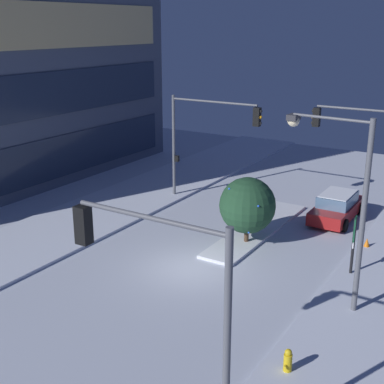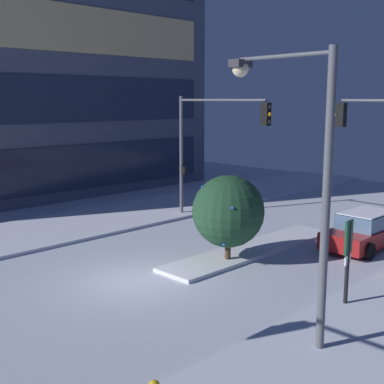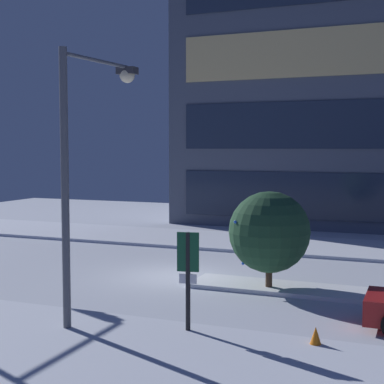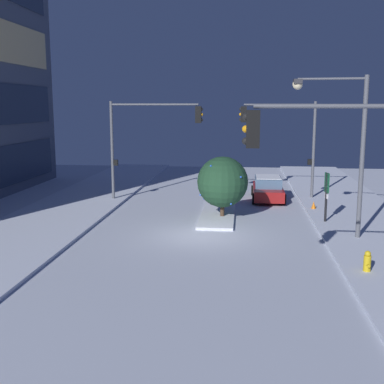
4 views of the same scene
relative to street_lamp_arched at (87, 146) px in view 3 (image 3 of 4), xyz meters
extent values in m
plane|color=silver|center=(-0.13, 6.07, -4.73)|extent=(52.00, 52.00, 0.00)
cube|color=silver|center=(-0.13, -1.97, -4.66)|extent=(52.00, 5.20, 0.14)
cube|color=silver|center=(-0.13, 14.11, -4.66)|extent=(52.00, 5.20, 0.14)
cube|color=silver|center=(5.42, 5.53, -4.66)|extent=(9.00, 1.80, 0.14)
cube|color=#4C5466|center=(5.40, 25.61, 7.27)|extent=(23.78, 11.87, 24.01)
cube|color=#232D42|center=(5.40, 19.63, -2.73)|extent=(21.40, 0.10, 2.67)
cube|color=#232D42|center=(5.40, 19.63, 1.27)|extent=(21.40, 0.10, 2.67)
cube|color=#E5C67F|center=(5.40, 19.63, 5.27)|extent=(21.40, 0.10, 2.67)
cylinder|color=#565960|center=(-0.08, -0.90, -1.15)|extent=(0.20, 0.20, 7.17)
cylinder|color=#565960|center=(0.05, 0.52, 2.29)|extent=(0.36, 2.84, 0.10)
cube|color=#333338|center=(0.18, 1.93, 2.19)|extent=(0.56, 0.36, 0.20)
sphere|color=#F9E5B2|center=(0.18, 1.93, 2.06)|extent=(0.44, 0.44, 0.44)
cylinder|color=black|center=(2.85, 0.04, -3.43)|extent=(0.12, 0.12, 2.61)
cube|color=#144C2D|center=(2.85, 0.04, -2.61)|extent=(0.55, 0.16, 0.98)
cube|color=white|center=(2.85, 0.04, -3.29)|extent=(0.44, 0.13, 0.24)
cylinder|color=#473323|center=(3.59, 5.26, -4.32)|extent=(0.22, 0.22, 0.82)
sphere|color=#1E4228|center=(3.59, 5.26, -2.77)|extent=(2.67, 2.67, 2.67)
sphere|color=blue|center=(3.66, 6.24, -3.70)|extent=(0.10, 0.10, 0.10)
sphere|color=blue|center=(2.80, 5.83, -1.84)|extent=(0.10, 0.10, 0.10)
sphere|color=blue|center=(2.84, 4.79, -3.79)|extent=(0.10, 0.10, 0.10)
sphere|color=blue|center=(2.72, 4.31, -2.37)|extent=(0.10, 0.10, 0.10)
sphere|color=blue|center=(3.28, 6.40, -3.43)|extent=(0.10, 0.10, 0.10)
cone|color=orange|center=(6.00, 0.19, -4.46)|extent=(0.36, 0.36, 0.55)
camera|label=1|loc=(-17.65, -4.88, 5.36)|focal=49.34mm
camera|label=2|loc=(-10.38, -6.93, 1.28)|focal=48.27mm
camera|label=3|loc=(8.25, -13.07, -0.06)|focal=54.15mm
camera|label=4|loc=(-21.82, 4.22, 1.15)|focal=45.96mm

